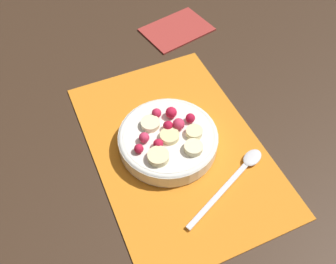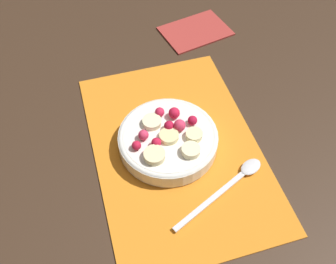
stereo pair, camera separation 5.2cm
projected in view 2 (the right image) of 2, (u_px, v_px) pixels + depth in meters
name	position (u px, v px, depth m)	size (l,w,h in m)	color
ground_plane	(176.00, 148.00, 0.69)	(3.00, 3.00, 0.00)	#382619
placemat	(176.00, 147.00, 0.68)	(0.44, 0.29, 0.01)	orange
fruit_bowl	(168.00, 139.00, 0.67)	(0.18, 0.18, 0.05)	silver
spoon	(236.00, 179.00, 0.64)	(0.10, 0.19, 0.01)	silver
napkin	(196.00, 30.00, 0.89)	(0.14, 0.17, 0.01)	#A3332D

